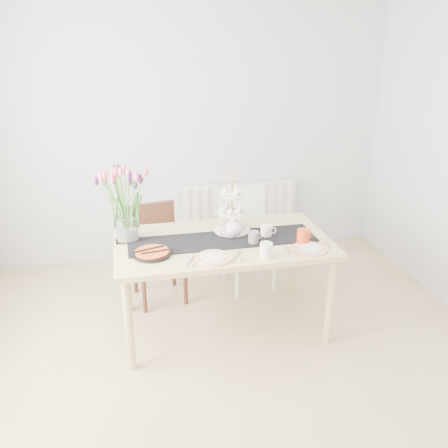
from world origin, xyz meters
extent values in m
plane|color=tan|center=(0.00, 0.00, 0.00)|extent=(4.50, 4.50, 0.00)
plane|color=silver|center=(0.00, 2.25, 1.30)|extent=(4.00, 0.00, 4.00)
cube|color=white|center=(0.50, 2.19, 0.45)|extent=(1.20, 0.08, 0.60)
cube|color=tan|center=(0.02, 0.80, 0.73)|extent=(1.60, 0.90, 0.04)
cylinder|color=tan|center=(-0.71, 0.42, 0.35)|extent=(0.06, 0.06, 0.71)
cylinder|color=tan|center=(0.75, 0.42, 0.35)|extent=(0.06, 0.06, 0.71)
cylinder|color=tan|center=(-0.71, 1.18, 0.35)|extent=(0.06, 0.06, 0.71)
cylinder|color=tan|center=(0.75, 1.18, 0.35)|extent=(0.06, 0.06, 0.71)
cube|color=#3B1F15|center=(-0.43, 1.34, 0.42)|extent=(0.48, 0.48, 0.04)
cube|color=#3B1F15|center=(-0.46, 1.53, 0.64)|extent=(0.41, 0.11, 0.39)
cylinder|color=#3B1F15|center=(-0.57, 1.14, 0.20)|extent=(0.04, 0.04, 0.40)
cylinder|color=#3B1F15|center=(-0.22, 1.20, 0.20)|extent=(0.04, 0.04, 0.40)
cylinder|color=#3B1F15|center=(-0.64, 1.49, 0.20)|extent=(0.04, 0.04, 0.40)
cylinder|color=#3B1F15|center=(-0.28, 1.55, 0.20)|extent=(0.04, 0.04, 0.40)
cube|color=white|center=(0.40, 1.40, 0.46)|extent=(0.49, 0.49, 0.04)
cube|color=white|center=(0.37, 1.60, 0.69)|extent=(0.45, 0.09, 0.42)
cylinder|color=white|center=(0.24, 1.20, 0.22)|extent=(0.04, 0.04, 0.44)
cylinder|color=white|center=(0.60, 1.24, 0.22)|extent=(0.04, 0.04, 0.44)
cylinder|color=white|center=(0.20, 1.56, 0.22)|extent=(0.04, 0.04, 0.44)
cylinder|color=white|center=(0.55, 1.60, 0.22)|extent=(0.04, 0.04, 0.44)
cube|color=black|center=(0.02, 0.80, 0.75)|extent=(1.40, 0.35, 0.01)
cube|color=silver|center=(-0.67, 0.97, 0.84)|extent=(0.18, 0.18, 0.18)
cylinder|color=gold|center=(0.13, 0.95, 0.96)|extent=(0.01, 0.01, 0.41)
cylinder|color=white|center=(0.13, 0.95, 0.76)|extent=(0.28, 0.28, 0.01)
cylinder|color=white|center=(0.13, 0.95, 0.91)|extent=(0.22, 0.22, 0.01)
cylinder|color=white|center=(0.13, 0.95, 1.05)|extent=(0.18, 0.18, 0.01)
cylinder|color=silver|center=(0.36, 0.81, 0.79)|extent=(0.12, 0.12, 0.09)
cylinder|color=black|center=(-0.51, 0.65, 0.76)|extent=(0.27, 0.27, 0.02)
cylinder|color=#E45220|center=(-0.51, 0.65, 0.78)|extent=(0.24, 0.24, 0.01)
cylinder|color=slate|center=(0.23, 0.69, 0.80)|extent=(0.10, 0.10, 0.09)
cylinder|color=white|center=(0.25, 0.45, 0.80)|extent=(0.11, 0.11, 0.10)
cylinder|color=red|center=(0.59, 0.61, 0.80)|extent=(0.12, 0.12, 0.11)
cylinder|color=silver|center=(-0.10, 0.50, 0.76)|extent=(0.34, 0.34, 0.01)
cylinder|color=white|center=(0.60, 0.50, 0.76)|extent=(0.26, 0.26, 0.01)
camera|label=1|loc=(-0.66, -2.38, 2.17)|focal=38.00mm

